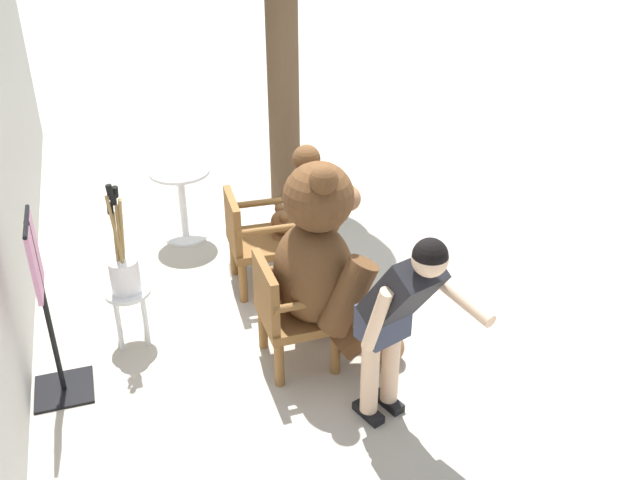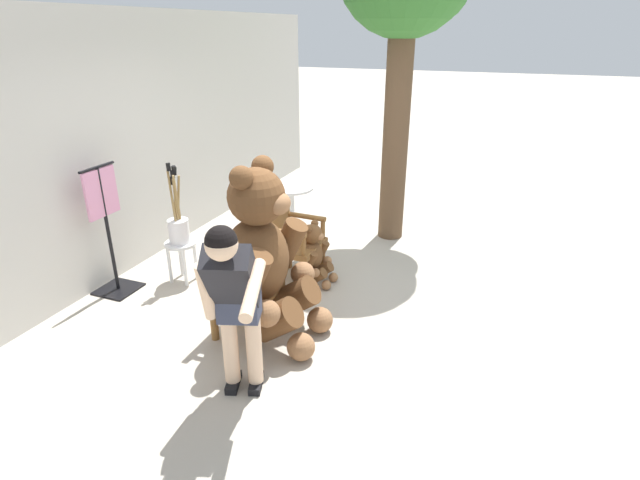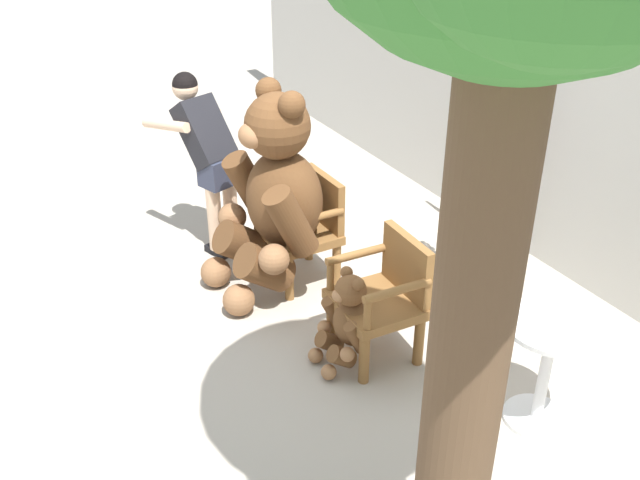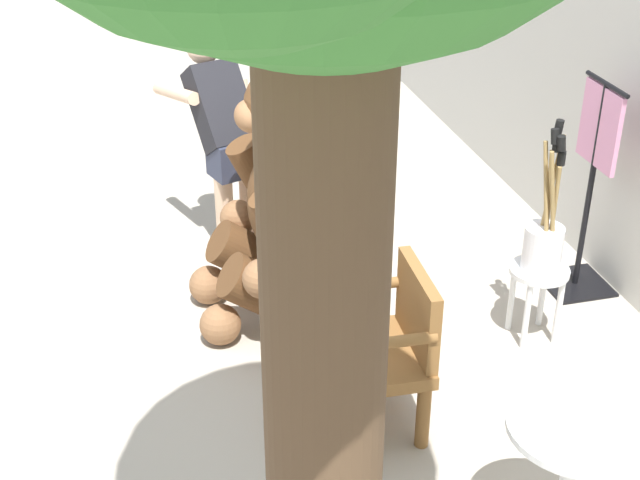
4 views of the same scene
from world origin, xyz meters
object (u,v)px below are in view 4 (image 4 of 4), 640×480
(person_visitor, at_px, (223,129))
(round_side_table, at_px, (569,476))
(wooden_chair_right, at_px, (383,346))
(clothing_display_stand, at_px, (591,184))
(teddy_bear_large, at_px, (281,195))
(wooden_chair_left, at_px, (326,240))
(white_stool, at_px, (538,284))
(brush_bucket, at_px, (544,238))
(teddy_bear_small, at_px, (328,373))

(person_visitor, xyz_separation_m, round_side_table, (2.97, 0.92, -0.45))
(wooden_chair_right, height_order, round_side_table, wooden_chair_right)
(wooden_chair_right, bearing_deg, clothing_display_stand, 120.15)
(teddy_bear_large, bearing_deg, wooden_chair_left, 90.34)
(white_stool, relative_size, clothing_display_stand, 0.34)
(wooden_chair_left, xyz_separation_m, wooden_chair_right, (1.11, -0.00, 0.00))
(wooden_chair_left, distance_m, wooden_chair_right, 1.11)
(white_stool, distance_m, brush_bucket, 0.30)
(wooden_chair_right, height_order, person_visitor, person_visitor)
(person_visitor, xyz_separation_m, clothing_display_stand, (1.00, 2.08, -0.18))
(wooden_chair_left, height_order, round_side_table, wooden_chair_left)
(teddy_bear_large, xyz_separation_m, round_side_table, (2.14, 0.73, -0.35))
(teddy_bear_small, bearing_deg, brush_bucket, 109.58)
(person_visitor, bearing_deg, wooden_chair_right, 13.52)
(white_stool, bearing_deg, person_visitor, -132.94)
(teddy_bear_small, xyz_separation_m, clothing_display_stand, (-0.93, 1.90, 0.37))
(teddy_bear_large, xyz_separation_m, teddy_bear_small, (1.10, -0.01, -0.45))
(wooden_chair_left, distance_m, round_side_table, 2.19)
(teddy_bear_large, bearing_deg, person_visitor, -166.65)
(teddy_bear_small, bearing_deg, clothing_display_stand, 116.24)
(white_stool, xyz_separation_m, round_side_table, (1.52, -0.63, 0.09))
(white_stool, bearing_deg, wooden_chair_right, -65.65)
(teddy_bear_small, height_order, person_visitor, person_visitor)
(teddy_bear_large, height_order, round_side_table, teddy_bear_large)
(clothing_display_stand, bearing_deg, wooden_chair_left, -96.05)
(brush_bucket, xyz_separation_m, round_side_table, (1.52, -0.63, -0.21))
(brush_bucket, bearing_deg, teddy_bear_small, -70.42)
(teddy_bear_small, relative_size, person_visitor, 0.47)
(wooden_chair_left, height_order, wooden_chair_right, same)
(brush_bucket, bearing_deg, teddy_bear_large, -114.47)
(wooden_chair_left, relative_size, white_stool, 1.87)
(teddy_bear_large, relative_size, white_stool, 3.53)
(round_side_table, bearing_deg, teddy_bear_small, -144.46)
(person_visitor, relative_size, clothing_display_stand, 1.10)
(wooden_chair_right, relative_size, brush_bucket, 0.98)
(wooden_chair_right, bearing_deg, brush_bucket, 114.27)
(teddy_bear_large, relative_size, teddy_bear_small, 2.30)
(teddy_bear_large, distance_m, clothing_display_stand, 1.89)
(wooden_chair_left, relative_size, brush_bucket, 0.98)
(wooden_chair_right, height_order, clothing_display_stand, clothing_display_stand)
(wooden_chair_left, bearing_deg, teddy_bear_small, -14.20)
(wooden_chair_right, distance_m, teddy_bear_large, 1.19)
(brush_bucket, xyz_separation_m, clothing_display_stand, (-0.45, 0.53, 0.06))
(teddy_bear_large, height_order, clothing_display_stand, teddy_bear_large)
(round_side_table, xyz_separation_m, clothing_display_stand, (-1.97, 1.16, 0.27))
(white_stool, distance_m, clothing_display_stand, 0.78)
(wooden_chair_right, bearing_deg, wooden_chair_left, 180.00)
(round_side_table, height_order, clothing_display_stand, clothing_display_stand)
(teddy_bear_large, bearing_deg, teddy_bear_small, -0.56)
(wooden_chair_left, bearing_deg, wooden_chair_right, -0.00)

